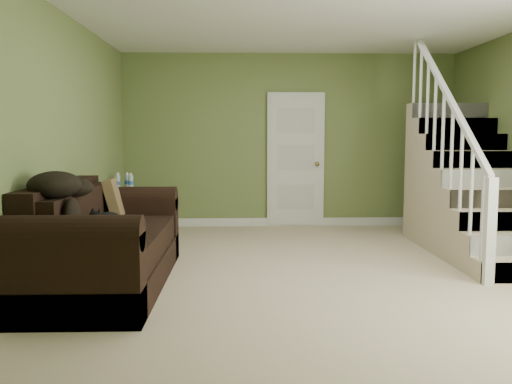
{
  "coord_description": "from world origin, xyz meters",
  "views": [
    {
      "loc": [
        -0.75,
        -5.47,
        1.38
      ],
      "look_at": [
        -0.58,
        0.27,
        0.78
      ],
      "focal_mm": 38.0,
      "sensor_mm": 36.0,
      "label": 1
    }
  ],
  "objects": [
    {
      "name": "staircase",
      "position": [
        1.99,
        0.97,
        0.64
      ],
      "size": [
        1.0,
        2.51,
        2.82
      ],
      "color": "tan",
      "rests_on": "floor"
    },
    {
      "name": "side_table",
      "position": [
        -2.27,
        1.77,
        0.34
      ],
      "size": [
        0.66,
        0.66,
        0.88
      ],
      "rotation": [
        0.0,
        0.0,
        -0.25
      ],
      "color": "black",
      "rests_on": "floor"
    },
    {
      "name": "wall_back",
      "position": [
        0.0,
        2.75,
        1.3
      ],
      "size": [
        5.0,
        0.04,
        2.6
      ],
      "primitive_type": "cube",
      "color": "olive",
      "rests_on": "floor"
    },
    {
      "name": "throw_blanket",
      "position": [
        -2.24,
        -1.08,
        0.98
      ],
      "size": [
        0.49,
        0.6,
        0.22
      ],
      "primitive_type": "ellipsoid",
      "rotation": [
        0.0,
        0.0,
        -0.18
      ],
      "color": "black",
      "rests_on": "sofa"
    },
    {
      "name": "wall_front",
      "position": [
        0.0,
        -2.75,
        1.3
      ],
      "size": [
        5.0,
        0.04,
        2.6
      ],
      "primitive_type": "cube",
      "color": "olive",
      "rests_on": "floor"
    },
    {
      "name": "baseboard_back",
      "position": [
        0.0,
        2.72,
        0.06
      ],
      "size": [
        5.0,
        0.04,
        0.12
      ],
      "primitive_type": "cube",
      "color": "white",
      "rests_on": "floor"
    },
    {
      "name": "baseboard_left",
      "position": [
        -2.47,
        0.0,
        0.06
      ],
      "size": [
        0.04,
        5.5,
        0.12
      ],
      "primitive_type": "cube",
      "color": "white",
      "rests_on": "floor"
    },
    {
      "name": "throw_pillow",
      "position": [
        -2.07,
        0.21,
        0.72
      ],
      "size": [
        0.24,
        0.42,
        0.42
      ],
      "primitive_type": "cube",
      "rotation": [
        0.0,
        -0.24,
        0.11
      ],
      "color": "#513920",
      "rests_on": "sofa"
    },
    {
      "name": "cat",
      "position": [
        -1.94,
        -0.65,
        0.61
      ],
      "size": [
        0.3,
        0.52,
        0.25
      ],
      "rotation": [
        0.0,
        0.0,
        -0.36
      ],
      "color": "black",
      "rests_on": "sofa"
    },
    {
      "name": "wall_left",
      "position": [
        -2.5,
        0.0,
        1.3
      ],
      "size": [
        0.04,
        5.5,
        2.6
      ],
      "primitive_type": "cube",
      "color": "olive",
      "rests_on": "floor"
    },
    {
      "name": "floor",
      "position": [
        0.0,
        0.0,
        0.0
      ],
      "size": [
        5.0,
        5.5,
        0.01
      ],
      "primitive_type": "cube",
      "color": "tan",
      "rests_on": "ground"
    },
    {
      "name": "banana",
      "position": [
        -1.75,
        -1.16,
        0.55
      ],
      "size": [
        0.16,
        0.21,
        0.06
      ],
      "primitive_type": "ellipsoid",
      "rotation": [
        0.0,
        0.0,
        0.51
      ],
      "color": "yellow",
      "rests_on": "sofa"
    },
    {
      "name": "ceiling",
      "position": [
        0.0,
        0.0,
        2.6
      ],
      "size": [
        5.0,
        5.5,
        0.01
      ],
      "primitive_type": "cube",
      "color": "white",
      "rests_on": "wall_back"
    },
    {
      "name": "door",
      "position": [
        0.1,
        2.71,
        1.01
      ],
      "size": [
        0.86,
        0.12,
        2.02
      ],
      "color": "white",
      "rests_on": "floor"
    },
    {
      "name": "sofa",
      "position": [
        -2.02,
        -0.54,
        0.36
      ],
      "size": [
        1.04,
        2.41,
        0.95
      ],
      "color": "black",
      "rests_on": "floor"
    }
  ]
}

